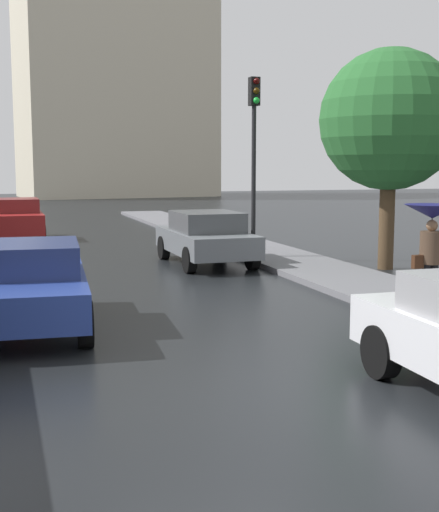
# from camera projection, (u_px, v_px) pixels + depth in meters

# --- Properties ---
(ground) EXTENTS (120.00, 120.00, 0.00)m
(ground) POSITION_uv_depth(u_px,v_px,m) (223.00, 398.00, 7.80)
(ground) COLOR black
(car_grey_near_kerb) EXTENTS (1.89, 4.04, 1.42)m
(car_grey_near_kerb) POSITION_uv_depth(u_px,v_px,m) (206.00, 237.00, 18.21)
(car_grey_near_kerb) COLOR slate
(car_grey_near_kerb) RESTS_ON ground
(car_red_far_ahead) EXTENTS (1.85, 3.87, 1.48)m
(car_red_far_ahead) POSITION_uv_depth(u_px,v_px,m) (16.00, 219.00, 24.03)
(car_red_far_ahead) COLOR maroon
(car_red_far_ahead) RESTS_ON ground
(car_blue_behind_camera) EXTENTS (1.95, 4.18, 1.40)m
(car_blue_behind_camera) POSITION_uv_depth(u_px,v_px,m) (34.00, 284.00, 11.01)
(car_blue_behind_camera) COLOR navy
(car_blue_behind_camera) RESTS_ON ground
(pedestrian_with_umbrella_near) EXTENTS (0.99, 0.99, 1.80)m
(pedestrian_with_umbrella_near) POSITION_uv_depth(u_px,v_px,m) (432.00, 227.00, 12.09)
(pedestrian_with_umbrella_near) COLOR black
(pedestrian_with_umbrella_near) RESTS_ON sidewalk_strip
(traffic_light) EXTENTS (0.26, 0.39, 4.83)m
(traffic_light) POSITION_uv_depth(u_px,v_px,m) (254.00, 135.00, 18.46)
(traffic_light) COLOR black
(traffic_light) RESTS_ON sidewalk_strip
(street_tree_near) EXTENTS (3.51, 3.51, 5.51)m
(street_tree_near) POSITION_uv_depth(u_px,v_px,m) (390.00, 120.00, 17.04)
(street_tree_near) COLOR #4C3823
(street_tree_near) RESTS_ON ground
(distant_tower) EXTENTS (16.69, 10.14, 23.88)m
(distant_tower) POSITION_uv_depth(u_px,v_px,m) (116.00, 53.00, 57.37)
(distant_tower) COLOR beige
(distant_tower) RESTS_ON ground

